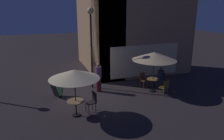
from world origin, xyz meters
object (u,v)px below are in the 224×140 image
at_px(cafe_chair_0, 92,100).
at_px(cafe_chair_2, 165,86).
at_px(cafe_table_1, 153,83).
at_px(cafe_chair_3, 161,79).
at_px(cafe_table_0, 76,105).
at_px(patio_umbrella_1, 154,56).
at_px(street_lamp_near_corner, 91,30).
at_px(cafe_chair_1, 143,79).
at_px(menu_sandwich_board, 57,89).
at_px(patio_umbrella_0, 74,74).
at_px(patron_seated_0, 160,77).
at_px(patron_standing_1, 99,77).

distance_m(cafe_chair_0, cafe_chair_2, 4.21).
distance_m(cafe_table_1, cafe_chair_3, 0.88).
distance_m(cafe_table_0, patio_umbrella_1, 5.14).
xyz_separation_m(street_lamp_near_corner, cafe_chair_3, (3.91, -1.43, -2.90)).
distance_m(cafe_table_1, cafe_chair_2, 0.84).
xyz_separation_m(cafe_table_0, cafe_chair_1, (4.49, 2.21, 0.00)).
relative_size(menu_sandwich_board, patio_umbrella_0, 0.41).
distance_m(street_lamp_near_corner, cafe_chair_3, 5.07).
relative_size(patron_seated_0, patron_standing_1, 0.76).
bearing_deg(cafe_table_0, street_lamp_near_corner, 63.68).
bearing_deg(cafe_chair_3, patio_umbrella_0, -7.67).
bearing_deg(patron_seated_0, patio_umbrella_1, -0.00).
bearing_deg(patio_umbrella_1, street_lamp_near_corner, 149.82).
relative_size(menu_sandwich_board, patron_standing_1, 0.54).
bearing_deg(cafe_chair_3, cafe_chair_1, -48.72).
distance_m(cafe_chair_1, patron_standing_1, 2.75).
xyz_separation_m(patio_umbrella_1, cafe_chair_1, (-0.21, 0.81, -1.54)).
xyz_separation_m(cafe_chair_1, patron_standing_1, (-2.72, 0.24, 0.30)).
xyz_separation_m(cafe_chair_0, patron_seated_0, (4.57, 1.58, 0.15)).
bearing_deg(cafe_table_1, cafe_chair_3, 25.62).
xyz_separation_m(cafe_chair_3, patron_standing_1, (-3.72, 0.67, 0.28)).
bearing_deg(cafe_chair_3, street_lamp_near_corner, -45.69).
xyz_separation_m(cafe_table_1, patio_umbrella_0, (-4.70, -1.40, 1.41)).
distance_m(cafe_chair_1, patron_seated_0, 1.02).
bearing_deg(cafe_chair_3, cafe_table_1, -0.00).
bearing_deg(patron_seated_0, street_lamp_near_corner, -47.02).
bearing_deg(cafe_chair_1, menu_sandwich_board, -106.84).
bearing_deg(cafe_chair_3, cafe_chair_2, 40.81).
bearing_deg(cafe_chair_0, street_lamp_near_corner, -114.47).
height_order(street_lamp_near_corner, patio_umbrella_1, street_lamp_near_corner).
bearing_deg(cafe_chair_3, menu_sandwich_board, -31.71).
bearing_deg(cafe_table_0, cafe_chair_1, 26.19).
height_order(cafe_table_0, patio_umbrella_1, patio_umbrella_1).
relative_size(cafe_table_1, cafe_chair_3, 0.82).
distance_m(cafe_table_1, patio_umbrella_1, 1.55).
xyz_separation_m(patio_umbrella_0, cafe_chair_0, (0.80, 0.14, -1.38)).
height_order(menu_sandwich_board, cafe_chair_2, menu_sandwich_board).
bearing_deg(cafe_table_0, menu_sandwich_board, 102.92).
distance_m(cafe_table_0, patron_seated_0, 5.65).
relative_size(patio_umbrella_0, patron_standing_1, 1.31).
relative_size(cafe_table_0, cafe_chair_1, 0.87).
relative_size(street_lamp_near_corner, patron_standing_1, 2.80).
distance_m(menu_sandwich_board, cafe_chair_3, 6.08).
height_order(cafe_chair_1, cafe_chair_3, cafe_chair_3).
bearing_deg(cafe_chair_1, patron_standing_1, -109.47).
relative_size(patio_umbrella_0, cafe_chair_3, 2.35).
bearing_deg(cafe_table_1, cafe_table_0, -163.42).
bearing_deg(patio_umbrella_0, cafe_chair_2, 6.91).
distance_m(cafe_chair_3, patron_seated_0, 0.21).
distance_m(cafe_table_0, cafe_chair_1, 5.00).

